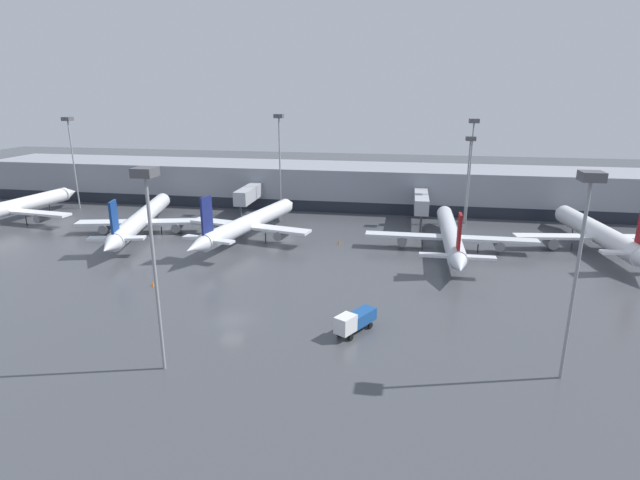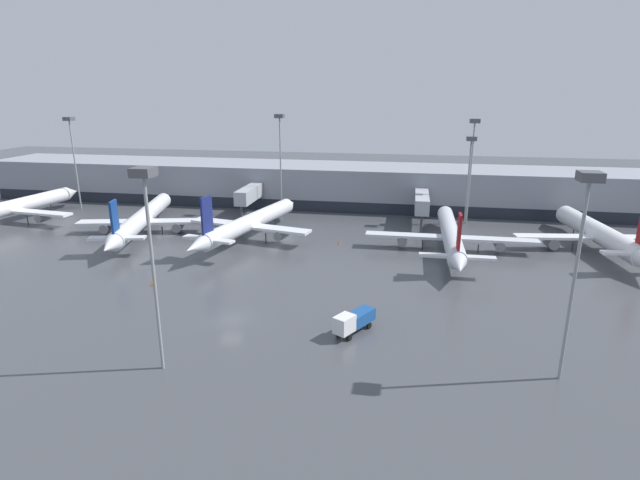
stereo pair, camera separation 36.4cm
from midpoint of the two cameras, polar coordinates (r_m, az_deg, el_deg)
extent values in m
plane|color=#424449|center=(58.84, -10.02, -8.93)|extent=(320.00, 320.00, 0.00)
cube|color=gray|center=(115.07, 0.49, 6.34)|extent=(160.00, 16.00, 9.00)
cube|color=#1E232D|center=(107.97, -0.24, 3.86)|extent=(156.80, 0.10, 2.40)
cube|color=#A8AAB2|center=(105.02, -8.00, 5.23)|extent=(2.60, 11.71, 2.80)
cylinder|color=#3F4247|center=(100.81, -8.86, 2.96)|extent=(0.44, 0.44, 3.20)
cube|color=#A8AAB2|center=(99.04, 11.66, 4.35)|extent=(2.60, 13.41, 2.80)
cylinder|color=#3F4247|center=(93.79, 11.61, 1.78)|extent=(0.44, 0.44, 3.20)
cylinder|color=silver|center=(88.23, -7.76, 2.08)|extent=(8.85, 27.57, 2.84)
cone|color=silver|center=(101.35, -3.34, 4.12)|extent=(3.32, 3.64, 2.70)
cone|color=silver|center=(75.54, -13.90, -0.77)|extent=(3.43, 4.71, 2.55)
cube|color=silver|center=(87.81, -7.98, 1.62)|extent=(22.77, 7.79, 0.44)
cube|color=silver|center=(77.94, -12.51, 0.08)|extent=(8.77, 3.46, 0.35)
cube|color=navy|center=(77.01, -12.68, 2.66)|extent=(0.92, 2.59, 6.08)
cylinder|color=slate|center=(91.38, -11.38, 1.49)|extent=(2.22, 3.42, 1.56)
cylinder|color=slate|center=(85.03, -4.27, 0.64)|extent=(2.22, 3.42, 1.56)
cylinder|color=#2D2D33|center=(96.35, -5.00, 2.06)|extent=(0.20, 0.20, 1.88)
cylinder|color=#2D2D33|center=(89.56, -10.16, 0.72)|extent=(0.20, 0.20, 1.88)
cylinder|color=#2D2D33|center=(85.91, -6.08, 0.21)|extent=(0.20, 0.20, 1.88)
cylinder|color=white|center=(116.31, -31.50, 3.27)|extent=(6.10, 27.66, 2.87)
cone|color=white|center=(126.69, -26.42, 4.91)|extent=(3.08, 3.46, 2.73)
cube|color=white|center=(115.98, -31.71, 2.91)|extent=(27.69, 5.80, 0.44)
cylinder|color=slate|center=(110.52, -28.97, 2.28)|extent=(1.90, 2.98, 1.58)
cylinder|color=#2D2D33|center=(122.65, -28.30, 3.27)|extent=(0.20, 0.20, 1.80)
cylinder|color=#2D2D33|center=(112.62, -30.35, 1.92)|extent=(0.20, 0.20, 1.80)
cylinder|color=silver|center=(84.70, 14.78, 0.75)|extent=(2.91, 28.35, 2.80)
cone|color=silver|center=(99.88, 14.14, 3.19)|extent=(2.67, 3.09, 2.66)
cone|color=silver|center=(69.23, 15.75, -2.89)|extent=(2.54, 4.21, 2.52)
cube|color=silver|center=(84.17, 14.79, 0.25)|extent=(27.61, 2.50, 0.44)
cube|color=silver|center=(72.19, 15.54, -1.83)|extent=(10.50, 1.38, 0.35)
cube|color=maroon|center=(71.23, 15.75, 0.72)|extent=(0.37, 2.15, 5.56)
cylinder|color=slate|center=(84.08, 9.50, -0.03)|extent=(1.55, 2.64, 1.54)
cylinder|color=slate|center=(85.44, 19.91, -0.55)|extent=(1.55, 2.64, 1.54)
cylinder|color=#2D2D33|center=(94.08, 14.30, 1.10)|extent=(0.20, 0.20, 1.47)
cylinder|color=#2D2D33|center=(83.62, 11.74, -0.67)|extent=(0.20, 0.20, 1.47)
cylinder|color=#2D2D33|center=(84.41, 17.74, -0.96)|extent=(0.20, 0.20, 1.47)
cylinder|color=white|center=(94.05, 29.27, 0.75)|extent=(6.67, 25.91, 3.26)
cone|color=white|center=(106.92, 25.90, 2.91)|extent=(3.55, 3.97, 3.10)
cube|color=white|center=(93.66, 29.38, 0.26)|extent=(27.21, 6.15, 0.44)
cube|color=white|center=(84.00, 32.75, -1.27)|extent=(10.40, 2.79, 0.35)
cylinder|color=slate|center=(90.74, 25.01, -0.27)|extent=(2.15, 3.02, 1.79)
cylinder|color=#2D2D33|center=(101.82, 27.09, 0.89)|extent=(0.20, 0.20, 1.33)
cylinder|color=#2D2D33|center=(91.60, 27.00, -0.70)|extent=(0.20, 0.20, 1.33)
cylinder|color=#2D2D33|center=(95.52, 31.74, -0.74)|extent=(0.20, 0.20, 1.33)
cylinder|color=silver|center=(97.85, -19.47, 2.42)|extent=(10.12, 30.94, 3.01)
cone|color=silver|center=(114.04, -17.14, 4.56)|extent=(3.54, 3.88, 2.86)
cone|color=silver|center=(81.54, -22.83, -0.68)|extent=(3.68, 5.01, 2.71)
cube|color=silver|center=(97.27, -19.56, 1.97)|extent=(23.22, 8.39, 0.44)
cube|color=silver|center=(84.62, -22.09, 0.22)|extent=(8.95, 3.74, 0.35)
cube|color=navy|center=(83.82, -22.34, 2.37)|extent=(1.00, 2.82, 5.38)
cylinder|color=slate|center=(99.53, -23.09, 1.36)|extent=(2.40, 3.72, 1.65)
cylinder|color=slate|center=(95.85, -15.80, 1.53)|extent=(2.40, 3.72, 1.65)
cylinder|color=#2D2D33|center=(107.76, -17.93, 2.72)|extent=(0.20, 0.20, 1.31)
cylinder|color=#2D2D33|center=(98.02, -21.68, 1.00)|extent=(0.20, 0.20, 1.31)
cylinder|color=#2D2D33|center=(95.90, -17.49, 1.09)|extent=(0.20, 0.20, 1.31)
cube|color=#19478C|center=(55.53, 4.83, -8.76)|extent=(3.22, 3.95, 1.37)
cube|color=silver|center=(53.30, 3.00, -9.58)|extent=(2.46, 2.70, 1.84)
cylinder|color=black|center=(53.42, 3.58, -11.06)|extent=(0.56, 0.73, 0.70)
cylinder|color=black|center=(54.21, 2.29, -10.60)|extent=(0.56, 0.73, 0.70)
cylinder|color=black|center=(56.09, 5.82, -9.69)|extent=(0.56, 0.73, 0.70)
cylinder|color=black|center=(56.84, 4.56, -9.28)|extent=(0.56, 0.73, 0.70)
cone|color=orange|center=(85.38, 2.36, -0.20)|extent=(0.37, 0.37, 0.80)
cone|color=orange|center=(70.92, -18.46, -4.70)|extent=(0.37, 0.37, 0.74)
cylinder|color=gray|center=(105.02, -4.42, 8.30)|extent=(0.30, 0.30, 19.88)
cube|color=#4C4C51|center=(104.02, -4.55, 13.95)|extent=(1.80, 1.80, 0.80)
cylinder|color=gray|center=(101.33, 16.64, 6.27)|extent=(0.30, 0.30, 16.11)
cube|color=#4C4C51|center=(100.25, 17.04, 11.02)|extent=(1.80, 1.80, 0.80)
cylinder|color=gray|center=(122.34, -26.09, 7.66)|extent=(0.30, 0.30, 19.04)
cube|color=#4C4C51|center=(121.47, -26.70, 12.27)|extent=(1.80, 1.80, 0.80)
cylinder|color=gray|center=(47.08, -18.23, -4.15)|extent=(0.30, 0.30, 18.24)
cube|color=#4C4C51|center=(44.73, -19.33, 7.33)|extent=(1.80, 1.80, 0.80)
cylinder|color=gray|center=(100.61, 16.90, 7.13)|extent=(0.30, 0.30, 19.41)
cube|color=#4C4C51|center=(99.56, 17.40, 12.86)|extent=(1.80, 1.80, 0.80)
cylinder|color=gray|center=(48.39, 27.16, -4.69)|extent=(0.30, 0.30, 18.16)
cube|color=#4C4C51|center=(46.11, 28.71, 6.38)|extent=(1.80, 1.80, 0.80)
camera|label=1|loc=(0.18, -89.86, 0.04)|focal=28.00mm
camera|label=2|loc=(0.18, 90.14, -0.04)|focal=28.00mm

